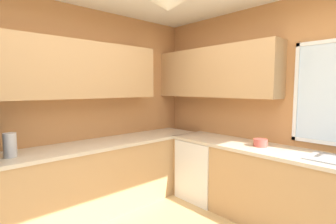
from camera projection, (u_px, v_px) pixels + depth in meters
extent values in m
cube|color=#C6844C|center=(277.00, 109.00, 3.13)|extent=(3.77, 0.06, 2.63)
cube|color=#C6844C|center=(73.00, 108.00, 3.26)|extent=(0.06, 3.77, 2.63)
cube|color=white|center=(296.00, 92.00, 2.91)|extent=(0.04, 0.04, 1.13)
cube|color=tan|center=(60.00, 69.00, 2.94)|extent=(0.32, 2.55, 0.70)
cube|color=tan|center=(213.00, 73.00, 3.59)|extent=(1.93, 0.32, 0.70)
cone|color=silver|center=(168.00, 1.00, 1.81)|extent=(0.44, 0.44, 0.14)
cube|color=tan|center=(86.00, 182.00, 3.09)|extent=(0.62, 3.35, 0.85)
cube|color=beige|center=(85.00, 147.00, 3.05)|extent=(0.65, 3.38, 0.04)
cube|color=tan|center=(279.00, 190.00, 2.84)|extent=(2.83, 0.62, 0.85)
cube|color=beige|center=(280.00, 152.00, 2.79)|extent=(2.86, 0.65, 0.04)
cube|color=white|center=(204.00, 169.00, 3.60)|extent=(0.60, 0.60, 0.84)
cylinder|color=#B7B7BC|center=(10.00, 145.00, 2.50)|extent=(0.12, 0.12, 0.25)
cylinder|color=#B74C42|center=(260.00, 143.00, 2.96)|extent=(0.16, 0.16, 0.09)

